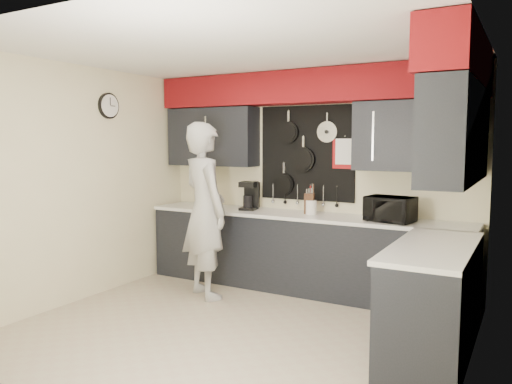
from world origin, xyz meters
The scene contains 10 objects.
ground centered at (0.00, 0.00, 0.00)m, with size 4.00×4.00×0.00m, color #B2A68B.
back_wall_assembly centered at (0.01, 1.60, 2.01)m, with size 4.00×0.36×2.60m.
right_wall_assembly centered at (1.85, 0.26, 1.94)m, with size 0.36×3.50×2.60m.
left_wall_assembly centered at (-1.99, 0.02, 1.33)m, with size 0.05×3.50×2.60m.
base_cabinets centered at (0.49, 1.13, 0.46)m, with size 3.95×2.20×0.92m.
microwave centered at (1.06, 1.38, 1.05)m, with size 0.48×0.33×0.27m, color black.
knife_block centered at (0.09, 1.50, 1.04)m, with size 0.11×0.11×0.24m, color #371A11.
utensil_crock centered at (0.13, 1.47, 1.00)m, with size 0.13×0.13×0.16m, color white.
coffee_maker centered at (-0.71, 1.48, 1.10)m, with size 0.24×0.27×0.35m.
person centered at (-0.85, 0.71, 0.99)m, with size 0.72×0.48×1.98m, color #ADADAB.
Camera 1 is at (2.38, -3.88, 1.77)m, focal length 35.00 mm.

